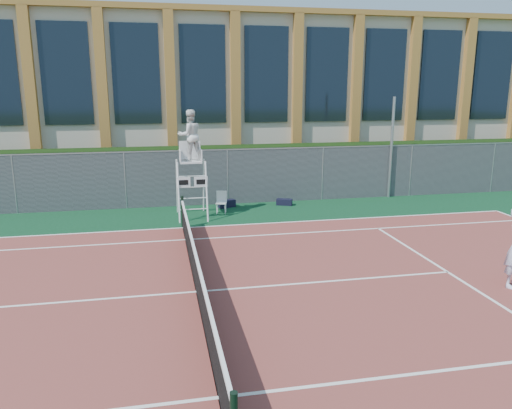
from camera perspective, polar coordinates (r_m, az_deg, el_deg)
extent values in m
plane|color=#233814|center=(11.79, -6.77, -10.01)|extent=(120.00, 120.00, 0.00)
cube|color=#0C361B|center=(12.71, -7.15, -8.22)|extent=(36.00, 20.00, 0.01)
cube|color=brown|center=(11.78, -6.78, -9.92)|extent=(23.77, 10.97, 0.02)
cylinder|color=black|center=(16.93, -8.40, -0.85)|extent=(0.10, 0.10, 1.10)
cube|color=black|center=(11.61, -6.84, -7.92)|extent=(0.03, 11.00, 0.86)
cube|color=white|center=(11.46, -6.90, -5.80)|extent=(0.06, 11.20, 0.07)
cube|color=black|center=(21.12, -9.11, 3.46)|extent=(40.00, 1.40, 2.20)
cube|color=beige|center=(28.82, -10.03, 11.81)|extent=(44.00, 10.00, 8.00)
cube|color=#A87130|center=(29.02, -10.37, 19.92)|extent=(45.00, 10.60, 0.25)
cylinder|color=#9EA0A5|center=(21.96, 15.21, 6.25)|extent=(0.12, 0.12, 4.26)
cylinder|color=white|center=(17.65, -8.84, 1.29)|extent=(0.06, 0.59, 2.14)
cylinder|color=white|center=(17.71, -5.65, 1.43)|extent=(0.06, 0.59, 2.14)
cylinder|color=white|center=(18.72, -9.00, 1.97)|extent=(0.06, 0.59, 2.14)
cylinder|color=white|center=(18.78, -5.99, 2.10)|extent=(0.06, 0.59, 2.14)
cube|color=white|center=(18.04, -7.46, 4.86)|extent=(0.77, 0.66, 0.06)
cube|color=white|center=(18.29, -7.57, 6.19)|extent=(0.77, 0.05, 0.66)
cube|color=white|center=(17.69, -8.29, 2.52)|extent=(0.48, 0.03, 0.37)
cube|color=white|center=(17.74, -6.31, 2.60)|extent=(0.48, 0.03, 0.37)
imported|color=white|center=(17.98, -7.57, 7.83)|extent=(1.03, 0.90, 1.81)
cube|color=silver|center=(18.71, -3.99, 0.20)|extent=(0.47, 0.47, 0.04)
cube|color=silver|center=(18.84, -3.95, 0.97)|extent=(0.39, 0.13, 0.41)
cylinder|color=silver|center=(18.63, -4.51, -0.54)|extent=(0.03, 0.03, 0.39)
cylinder|color=silver|center=(18.60, -3.55, -0.55)|extent=(0.03, 0.03, 0.39)
cylinder|color=silver|center=(18.93, -4.41, -0.32)|extent=(0.03, 0.03, 0.39)
cylinder|color=silver|center=(18.90, -3.46, -0.32)|extent=(0.03, 0.03, 0.39)
cube|color=black|center=(19.70, -3.34, 0.09)|extent=(0.72, 0.53, 0.29)
cube|color=black|center=(20.07, 3.26, 0.28)|extent=(0.68, 0.50, 0.25)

